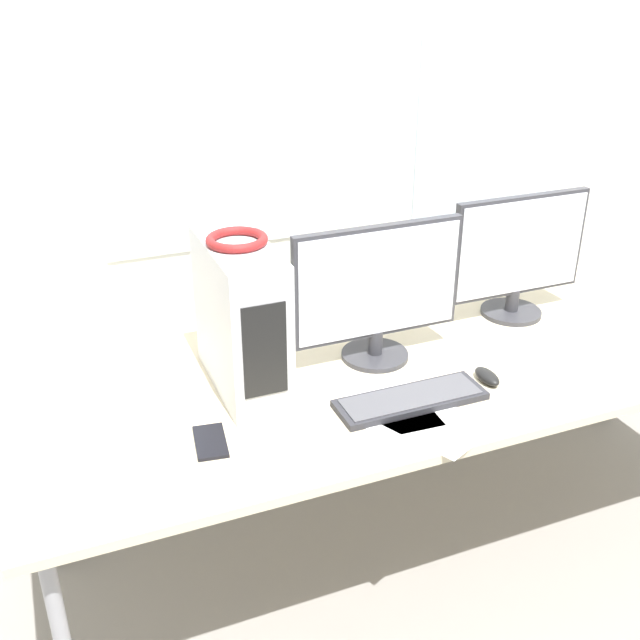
# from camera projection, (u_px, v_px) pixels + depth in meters

# --- Properties ---
(ground_plane) EXTENTS (14.00, 14.00, 0.00)m
(ground_plane) POSITION_uv_depth(u_px,v_px,m) (485.00, 639.00, 2.29)
(ground_plane) COLOR gray
(wall_back) EXTENTS (8.00, 0.07, 2.70)m
(wall_back) POSITION_uv_depth(u_px,v_px,m) (353.00, 126.00, 2.55)
(wall_back) COLOR silver
(wall_back) RESTS_ON ground_plane
(desk) EXTENTS (2.51, 0.91, 0.75)m
(desk) POSITION_uv_depth(u_px,v_px,m) (426.00, 369.00, 2.35)
(desk) COLOR beige
(desk) RESTS_ON ground_plane
(pc_tower) EXTENTS (0.17, 0.43, 0.44)m
(pc_tower) POSITION_uv_depth(u_px,v_px,m) (241.00, 317.00, 2.10)
(pc_tower) COLOR silver
(pc_tower) RESTS_ON desk
(headphones) EXTENTS (0.17, 0.17, 0.02)m
(headphones) POSITION_uv_depth(u_px,v_px,m) (237.00, 240.00, 2.00)
(headphones) COLOR maroon
(headphones) RESTS_ON pc_tower
(monitor_main) EXTENTS (0.54, 0.21, 0.43)m
(monitor_main) POSITION_uv_depth(u_px,v_px,m) (377.00, 291.00, 2.24)
(monitor_main) COLOR #333338
(monitor_main) RESTS_ON desk
(monitor_right_near) EXTENTS (0.50, 0.21, 0.43)m
(monitor_right_near) POSITION_uv_depth(u_px,v_px,m) (518.00, 255.00, 2.52)
(monitor_right_near) COLOR #333338
(monitor_right_near) RESTS_ON desk
(keyboard) EXTENTS (0.43, 0.14, 0.02)m
(keyboard) POSITION_uv_depth(u_px,v_px,m) (411.00, 399.00, 2.10)
(keyboard) COLOR #28282D
(keyboard) RESTS_ON desk
(mouse) EXTENTS (0.05, 0.11, 0.03)m
(mouse) POSITION_uv_depth(u_px,v_px,m) (487.00, 376.00, 2.20)
(mouse) COLOR black
(mouse) RESTS_ON desk
(cell_phone) EXTENTS (0.10, 0.16, 0.01)m
(cell_phone) POSITION_uv_depth(u_px,v_px,m) (210.00, 442.00, 1.93)
(cell_phone) COLOR black
(cell_phone) RESTS_ON desk
(paper_sheet_left) EXTENTS (0.31, 0.36, 0.00)m
(paper_sheet_left) POSITION_uv_depth(u_px,v_px,m) (430.00, 421.00, 2.02)
(paper_sheet_left) COLOR white
(paper_sheet_left) RESTS_ON desk
(paper_sheet_front) EXTENTS (0.22, 0.31, 0.00)m
(paper_sheet_front) POSITION_uv_depth(u_px,v_px,m) (388.00, 404.00, 2.10)
(paper_sheet_front) COLOR white
(paper_sheet_front) RESTS_ON desk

